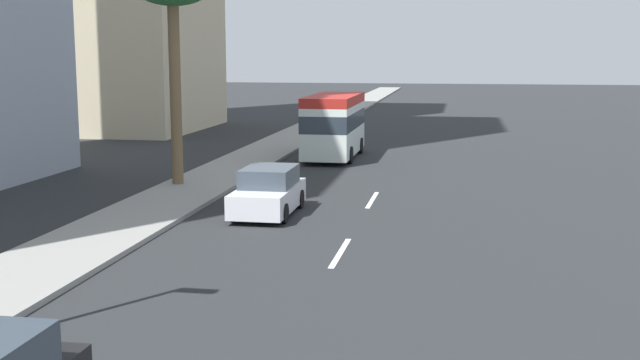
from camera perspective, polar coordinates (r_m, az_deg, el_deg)
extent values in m
plane|color=#26282B|center=(36.28, 5.02, 0.65)|extent=(198.00, 198.00, 0.00)
cube|color=gray|center=(37.55, -5.86, 1.04)|extent=(162.00, 3.05, 0.15)
cube|color=silver|center=(21.57, 1.46, -5.21)|extent=(3.20, 0.16, 0.01)
cube|color=silver|center=(29.15, 3.76, -1.43)|extent=(3.20, 0.16, 0.01)
cube|color=silver|center=(40.45, 1.01, 3.67)|extent=(6.88, 2.26, 2.48)
cube|color=#B2261E|center=(40.34, 1.02, 5.76)|extent=(6.88, 2.26, 0.47)
cube|color=#28333D|center=(40.41, 1.02, 4.34)|extent=(6.90, 2.27, 0.83)
cylinder|color=black|center=(38.45, 2.13, 1.79)|extent=(0.84, 0.26, 0.84)
cylinder|color=black|center=(38.80, -1.02, 1.87)|extent=(0.84, 0.26, 0.84)
cylinder|color=black|center=(42.38, 2.87, 2.48)|extent=(0.84, 0.26, 0.84)
cylinder|color=black|center=(42.70, 0.00, 2.54)|extent=(0.84, 0.26, 0.84)
cube|color=silver|center=(26.51, -3.74, -1.29)|extent=(4.11, 1.76, 0.76)
cube|color=#38424C|center=(26.59, -3.65, 0.26)|extent=(2.26, 1.62, 0.62)
cylinder|color=black|center=(25.15, -2.62, -2.40)|extent=(0.64, 0.22, 0.64)
cylinder|color=black|center=(25.55, -6.17, -2.26)|extent=(0.64, 0.22, 0.64)
cylinder|color=black|center=(27.60, -1.47, -1.35)|extent=(0.64, 0.22, 0.64)
cylinder|color=black|center=(27.96, -4.72, -1.24)|extent=(0.64, 0.22, 0.64)
cylinder|color=brown|center=(31.93, -10.29, 6.10)|extent=(0.45, 0.45, 7.15)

